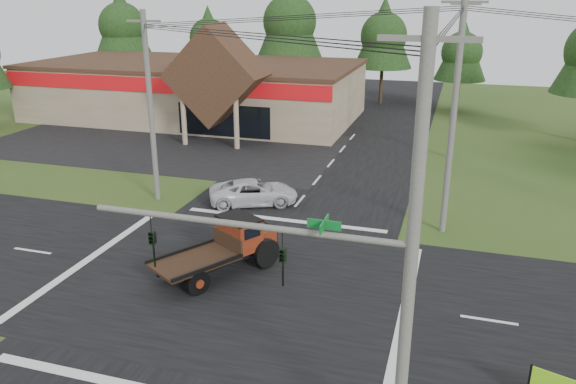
% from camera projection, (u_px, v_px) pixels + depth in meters
% --- Properties ---
extents(ground, '(120.00, 120.00, 0.00)m').
position_uv_depth(ground, '(234.00, 282.00, 23.15)').
color(ground, '#2B4C1B').
rests_on(ground, ground).
extents(road_ns, '(12.00, 120.00, 0.02)m').
position_uv_depth(road_ns, '(234.00, 282.00, 23.15)').
color(road_ns, black).
rests_on(road_ns, ground).
extents(road_ew, '(120.00, 12.00, 0.02)m').
position_uv_depth(road_ew, '(234.00, 282.00, 23.15)').
color(road_ew, black).
rests_on(road_ew, ground).
extents(parking_apron, '(28.00, 14.00, 0.02)m').
position_uv_depth(parking_apron, '(160.00, 145.00, 44.14)').
color(parking_apron, black).
rests_on(parking_apron, ground).
extents(cvs_building, '(30.40, 18.20, 9.19)m').
position_uv_depth(cvs_building, '(197.00, 88.00, 53.22)').
color(cvs_building, gray).
rests_on(cvs_building, ground).
extents(traffic_signal_mast, '(8.12, 0.24, 7.00)m').
position_uv_depth(traffic_signal_mast, '(335.00, 297.00, 13.31)').
color(traffic_signal_mast, '#595651').
rests_on(traffic_signal_mast, ground).
extents(utility_pole_nr, '(2.00, 0.30, 11.00)m').
position_uv_depth(utility_pole_nr, '(411.00, 260.00, 12.44)').
color(utility_pole_nr, '#595651').
rests_on(utility_pole_nr, ground).
extents(utility_pole_nw, '(2.00, 0.30, 10.50)m').
position_uv_depth(utility_pole_nw, '(150.00, 107.00, 30.78)').
color(utility_pole_nw, '#595651').
rests_on(utility_pole_nw, ground).
extents(utility_pole_ne, '(2.00, 0.30, 11.50)m').
position_uv_depth(utility_pole_ne, '(453.00, 115.00, 26.20)').
color(utility_pole_ne, '#595651').
rests_on(utility_pole_ne, ground).
extents(utility_pole_n, '(2.00, 0.30, 11.20)m').
position_uv_depth(utility_pole_n, '(458.00, 78.00, 38.88)').
color(utility_pole_n, '#595651').
rests_on(utility_pole_n, ground).
extents(tree_row_a, '(6.72, 6.72, 12.12)m').
position_uv_depth(tree_row_a, '(122.00, 23.00, 64.81)').
color(tree_row_a, '#332316').
rests_on(tree_row_a, ground).
extents(tree_row_b, '(5.60, 5.60, 10.10)m').
position_uv_depth(tree_row_b, '(209.00, 36.00, 64.31)').
color(tree_row_b, '#332316').
rests_on(tree_row_b, ground).
extents(tree_row_c, '(7.28, 7.28, 13.13)m').
position_uv_depth(tree_row_c, '(290.00, 19.00, 59.98)').
color(tree_row_c, '#332316').
rests_on(tree_row_c, ground).
extents(tree_row_d, '(6.16, 6.16, 11.11)m').
position_uv_depth(tree_row_d, '(384.00, 33.00, 58.57)').
color(tree_row_d, '#332316').
rests_on(tree_row_d, ground).
extents(tree_row_e, '(5.04, 5.04, 9.09)m').
position_uv_depth(tree_row_e, '(462.00, 50.00, 55.01)').
color(tree_row_e, '#332316').
rests_on(tree_row_e, ground).
extents(antique_flatbed_truck, '(4.72, 5.85, 2.33)m').
position_uv_depth(antique_flatbed_truck, '(218.00, 249.00, 23.47)').
color(antique_flatbed_truck, '#5B1A0D').
rests_on(antique_flatbed_truck, ground).
extents(white_pickup, '(5.45, 4.11, 1.37)m').
position_uv_depth(white_pickup, '(254.00, 192.00, 31.60)').
color(white_pickup, silver).
rests_on(white_pickup, ground).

